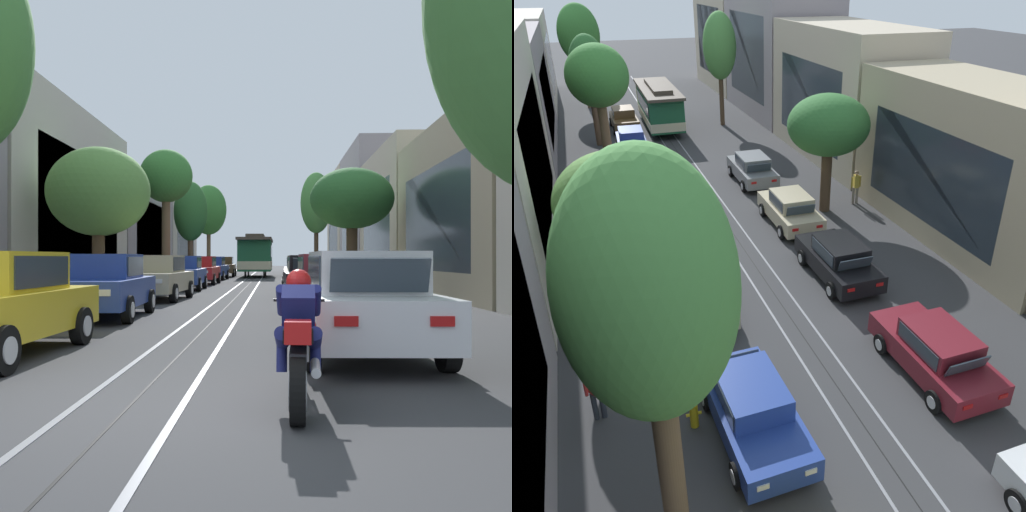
# 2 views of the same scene
# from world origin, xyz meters

# --- Properties ---
(ground_plane) EXTENTS (160.00, 160.00, 0.00)m
(ground_plane) POSITION_xyz_m (0.00, 25.37, 0.00)
(ground_plane) COLOR #38383A
(trolley_track_rails) EXTENTS (1.14, 71.44, 0.01)m
(trolley_track_rails) POSITION_xyz_m (0.00, 29.72, 0.00)
(trolley_track_rails) COLOR gray
(trolley_track_rails) RESTS_ON ground
(building_facade_right) EXTENTS (5.74, 63.14, 10.43)m
(building_facade_right) POSITION_xyz_m (10.05, 30.83, 4.72)
(building_facade_right) COLOR beige
(building_facade_right) RESTS_ON ground
(parked_car_blue_second_left) EXTENTS (2.09, 4.40, 1.58)m
(parked_car_blue_second_left) POSITION_xyz_m (-2.77, 8.82, 0.80)
(parked_car_blue_second_left) COLOR #233D93
(parked_car_blue_second_left) RESTS_ON ground
(parked_car_beige_mid_left) EXTENTS (2.14, 4.42, 1.58)m
(parked_car_beige_mid_left) POSITION_xyz_m (-2.69, 15.04, 0.80)
(parked_car_beige_mid_left) COLOR #C1B28E
(parked_car_beige_mid_left) RESTS_ON ground
(parked_car_blue_fourth_left) EXTENTS (2.06, 4.39, 1.58)m
(parked_car_blue_fourth_left) POSITION_xyz_m (-2.82, 21.61, 0.80)
(parked_car_blue_fourth_left) COLOR #233D93
(parked_car_blue_fourth_left) RESTS_ON ground
(parked_car_red_fifth_left) EXTENTS (2.04, 4.38, 1.58)m
(parked_car_red_fifth_left) POSITION_xyz_m (-2.75, 27.64, 0.80)
(parked_car_red_fifth_left) COLOR red
(parked_car_red_fifth_left) RESTS_ON ground
(parked_car_blue_sixth_left) EXTENTS (2.10, 4.41, 1.58)m
(parked_car_blue_sixth_left) POSITION_xyz_m (-2.81, 34.38, 0.80)
(parked_car_blue_sixth_left) COLOR #233D93
(parked_car_blue_sixth_left) RESTS_ON ground
(parked_car_brown_far_left) EXTENTS (2.04, 4.38, 1.58)m
(parked_car_brown_far_left) POSITION_xyz_m (-2.64, 40.92, 0.80)
(parked_car_brown_far_left) COLOR brown
(parked_car_brown_far_left) RESTS_ON ground
(parked_car_maroon_second_right) EXTENTS (2.06, 4.39, 1.58)m
(parked_car_maroon_second_right) POSITION_xyz_m (2.85, 9.27, 0.80)
(parked_car_maroon_second_right) COLOR maroon
(parked_car_maroon_second_right) RESTS_ON ground
(parked_car_black_mid_right) EXTENTS (2.02, 4.37, 1.58)m
(parked_car_black_mid_right) POSITION_xyz_m (2.71, 15.27, 0.80)
(parked_car_black_mid_right) COLOR black
(parked_car_black_mid_right) RESTS_ON ground
(parked_car_beige_fourth_right) EXTENTS (2.04, 4.38, 1.58)m
(parked_car_beige_fourth_right) POSITION_xyz_m (2.77, 20.45, 0.80)
(parked_car_beige_fourth_right) COLOR #C1B28E
(parked_car_beige_fourth_right) RESTS_ON ground
(parked_car_grey_fifth_right) EXTENTS (2.04, 4.38, 1.58)m
(parked_car_grey_fifth_right) POSITION_xyz_m (2.89, 26.55, 0.80)
(parked_car_grey_fifth_right) COLOR slate
(parked_car_grey_fifth_right) RESTS_ON ground
(street_tree_kerb_left_near) EXTENTS (2.87, 2.56, 8.37)m
(street_tree_kerb_left_near) POSITION_xyz_m (-5.10, 6.54, 5.88)
(street_tree_kerb_left_near) COLOR brown
(street_tree_kerb_left_near) RESTS_ON ground
(street_tree_kerb_left_second) EXTENTS (3.82, 3.44, 5.59)m
(street_tree_kerb_left_second) POSITION_xyz_m (-5.06, 15.85, 3.91)
(street_tree_kerb_left_second) COLOR brown
(street_tree_kerb_left_second) RESTS_ON ground
(street_tree_kerb_left_mid) EXTENTS (2.98, 3.07, 7.58)m
(street_tree_kerb_left_mid) POSITION_xyz_m (-4.64, 27.06, 5.95)
(street_tree_kerb_left_mid) COLOR brown
(street_tree_kerb_left_mid) RESTS_ON ground
(street_tree_kerb_left_fourth) EXTENTS (2.47, 2.46, 7.13)m
(street_tree_kerb_left_fourth) POSITION_xyz_m (-4.72, 37.21, 4.85)
(street_tree_kerb_left_fourth) COLOR brown
(street_tree_kerb_left_fourth) RESTS_ON ground
(street_tree_kerb_left_far) EXTENTS (3.39, 2.85, 8.41)m
(street_tree_kerb_left_far) POSITION_xyz_m (-4.78, 49.60, 5.99)
(street_tree_kerb_left_far) COLOR brown
(street_tree_kerb_left_far) RESTS_ON ground
(street_tree_kerb_right_second) EXTENTS (3.86, 3.72, 5.64)m
(street_tree_kerb_right_second) POSITION_xyz_m (5.03, 21.52, 4.18)
(street_tree_kerb_right_second) COLOR #4C3826
(street_tree_kerb_right_second) RESTS_ON ground
(street_tree_kerb_right_mid) EXTENTS (2.44, 2.50, 8.13)m
(street_tree_kerb_right_mid) POSITION_xyz_m (4.69, 39.76, 5.70)
(street_tree_kerb_right_mid) COLOR #4C3826
(street_tree_kerb_right_mid) RESTS_ON ground
(cable_car_trolley) EXTENTS (2.66, 9.15, 3.28)m
(cable_car_trolley) POSITION_xyz_m (0.00, 40.23, 1.66)
(cable_car_trolley) COLOR #1E5B38
(cable_car_trolley) RESTS_ON ground
(pedestrian_on_left_pavement) EXTENTS (0.55, 0.40, 1.74)m
(pedestrian_on_left_pavement) POSITION_xyz_m (6.84, 21.81, 0.99)
(pedestrian_on_left_pavement) COLOR slate
(pedestrian_on_left_pavement) RESTS_ON ground
(pedestrian_on_right_pavement) EXTENTS (0.55, 0.42, 1.67)m
(pedestrian_on_right_pavement) POSITION_xyz_m (-6.41, 10.66, 0.94)
(pedestrian_on_right_pavement) COLOR #282D38
(pedestrian_on_right_pavement) RESTS_ON ground
(fire_hydrant) EXTENTS (0.40, 0.22, 0.84)m
(fire_hydrant) POSITION_xyz_m (-4.13, 9.55, 0.42)
(fire_hydrant) COLOR gold
(fire_hydrant) RESTS_ON ground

